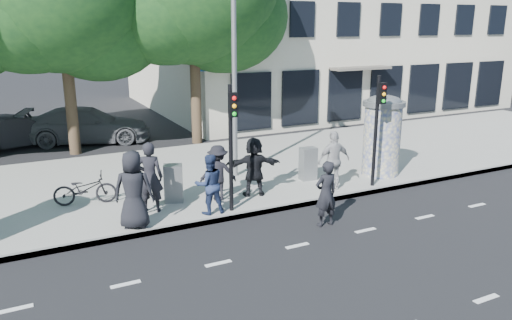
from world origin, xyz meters
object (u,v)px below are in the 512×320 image
traffic_pole_far (378,120)px  ped_b (150,177)px  ped_c (209,184)px  car_mid (17,132)px  ped_f (254,167)px  street_lamp (235,31)px  ped_a (133,190)px  ped_d (218,173)px  ped_e (334,161)px  traffic_pole_near (231,136)px  cabinet_right (308,164)px  car_right (87,125)px  bicycle (85,189)px  man_road (326,194)px  ad_column_right (382,134)px  cabinet_left (173,183)px

traffic_pole_far → ped_b: (-6.75, 0.97, -1.12)m
ped_c → car_mid: bearing=-64.4°
ped_f → ped_c: bearing=40.4°
street_lamp → ped_a: street_lamp is taller
ped_d → ped_e: bearing=-173.9°
street_lamp → ped_b: (-3.35, -1.87, -3.69)m
traffic_pole_near → ped_c: (-0.60, 0.12, -1.27)m
cabinet_right → car_right: 10.72m
bicycle → traffic_pole_near: bearing=-112.3°
traffic_pole_far → ped_a: bearing=179.6°
street_lamp → ped_f: 4.26m
traffic_pole_near → cabinet_right: traffic_pole_near is taller
ped_f → ped_a: bearing=28.7°
ped_c → man_road: size_ratio=0.94×
cabinet_right → traffic_pole_near: bearing=-152.5°
ad_column_right → ped_f: ad_column_right is taller
traffic_pole_near → ped_e: size_ratio=1.88×
cabinet_left → car_mid: bearing=130.5°
ped_d → car_right: (-2.16, 9.67, -0.18)m
ped_c → car_right: ped_c is taller
ped_b → ped_d: (1.97, 0.05, -0.16)m
ped_d → ped_e: (3.46, -0.73, 0.11)m
traffic_pole_near → cabinet_right: bearing=23.9°
ad_column_right → cabinet_right: size_ratio=2.51×
ad_column_right → bicycle: (-9.25, 1.41, -0.94)m
ped_a → cabinet_right: size_ratio=1.85×
street_lamp → bicycle: street_lamp is taller
ped_f → cabinet_right: (2.22, 0.58, -0.34)m
street_lamp → ped_f: bearing=-99.0°
ped_b → ped_c: bearing=172.0°
street_lamp → bicycle: size_ratio=4.72×
traffic_pole_near → man_road: (1.87, -1.65, -1.37)m
traffic_pole_near → cabinet_left: traffic_pole_near is taller
car_mid → traffic_pole_near: bearing=-173.3°
ped_b → bicycle: size_ratio=1.13×
car_right → street_lamp: bearing=-139.9°
ped_a → cabinet_right: 6.10m
ad_column_right → ped_a: (-8.40, -0.85, -0.41)m
bicycle → cabinet_left: bearing=-100.0°
ped_a → ad_column_right: bearing=-150.0°
ped_f → car_mid: size_ratio=0.42×
ped_d → ped_e: size_ratio=0.88×
ped_b → car_right: bearing=-64.7°
ped_d → cabinet_right: 3.34m
ped_b → ped_d: ped_b is taller
ped_e → man_road: ped_e is taller
street_lamp → cabinet_left: (-2.58, -1.42, -4.10)m
ped_c → car_mid: 11.69m
traffic_pole_far → car_mid: (-9.70, 10.99, -1.55)m
ped_f → bicycle: 4.78m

